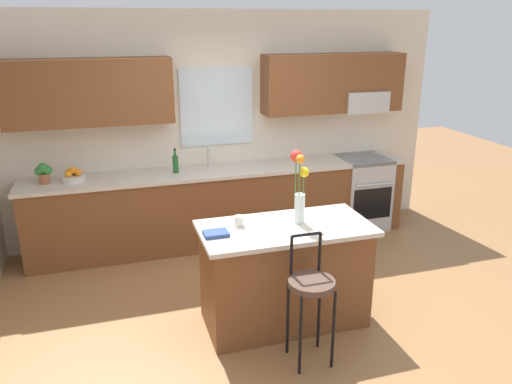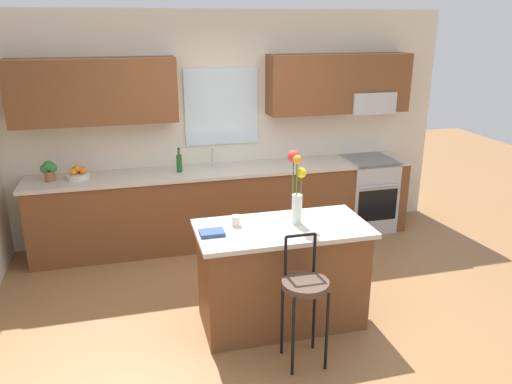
# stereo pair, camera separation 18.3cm
# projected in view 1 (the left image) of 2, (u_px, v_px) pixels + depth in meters

# --- Properties ---
(ground_plane) EXTENTS (14.00, 14.00, 0.00)m
(ground_plane) POSITION_uv_depth(u_px,v_px,m) (268.00, 313.00, 4.68)
(ground_plane) COLOR olive
(back_wall_assembly) EXTENTS (5.60, 0.50, 2.70)m
(back_wall_assembly) POSITION_uv_depth(u_px,v_px,m) (220.00, 115.00, 6.00)
(back_wall_assembly) COLOR beige
(back_wall_assembly) RESTS_ON ground
(counter_run) EXTENTS (4.56, 0.64, 0.92)m
(counter_run) POSITION_uv_depth(u_px,v_px,m) (224.00, 205.00, 6.07)
(counter_run) COLOR brown
(counter_run) RESTS_ON ground
(sink_faucet) EXTENTS (0.02, 0.13, 0.23)m
(sink_faucet) POSITION_uv_depth(u_px,v_px,m) (208.00, 155.00, 5.97)
(sink_faucet) COLOR #B7BABC
(sink_faucet) RESTS_ON counter_run
(oven_range) EXTENTS (0.60, 0.64, 0.92)m
(oven_range) POSITION_uv_depth(u_px,v_px,m) (361.00, 192.00, 6.55)
(oven_range) COLOR #B7BABC
(oven_range) RESTS_ON ground
(kitchen_island) EXTENTS (1.47, 0.73, 0.92)m
(kitchen_island) POSITION_uv_depth(u_px,v_px,m) (285.00, 274.00, 4.42)
(kitchen_island) COLOR brown
(kitchen_island) RESTS_ON ground
(bar_stool_near) EXTENTS (0.36, 0.36, 1.04)m
(bar_stool_near) POSITION_uv_depth(u_px,v_px,m) (311.00, 289.00, 3.84)
(bar_stool_near) COLOR black
(bar_stool_near) RESTS_ON ground
(flower_vase) EXTENTS (0.16, 0.14, 0.64)m
(flower_vase) POSITION_uv_depth(u_px,v_px,m) (299.00, 185.00, 4.24)
(flower_vase) COLOR silver
(flower_vase) RESTS_ON kitchen_island
(mug_ceramic) EXTENTS (0.08, 0.08, 0.09)m
(mug_ceramic) POSITION_uv_depth(u_px,v_px,m) (239.00, 221.00, 4.26)
(mug_ceramic) COLOR silver
(mug_ceramic) RESTS_ON kitchen_island
(cookbook) EXTENTS (0.20, 0.15, 0.03)m
(cookbook) POSITION_uv_depth(u_px,v_px,m) (216.00, 233.00, 4.08)
(cookbook) COLOR navy
(cookbook) RESTS_ON kitchen_island
(fruit_bowl_oranges) EXTENTS (0.24, 0.24, 0.16)m
(fruit_bowl_oranges) POSITION_uv_depth(u_px,v_px,m) (73.00, 176.00, 5.45)
(fruit_bowl_oranges) COLOR silver
(fruit_bowl_oranges) RESTS_ON counter_run
(bottle_olive_oil) EXTENTS (0.06, 0.06, 0.28)m
(bottle_olive_oil) POSITION_uv_depth(u_px,v_px,m) (175.00, 163.00, 5.74)
(bottle_olive_oil) COLOR #1E5923
(bottle_olive_oil) RESTS_ON counter_run
(potted_plant_small) EXTENTS (0.18, 0.12, 0.23)m
(potted_plant_small) POSITION_uv_depth(u_px,v_px,m) (44.00, 172.00, 5.34)
(potted_plant_small) COLOR #9E5B3D
(potted_plant_small) RESTS_ON counter_run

